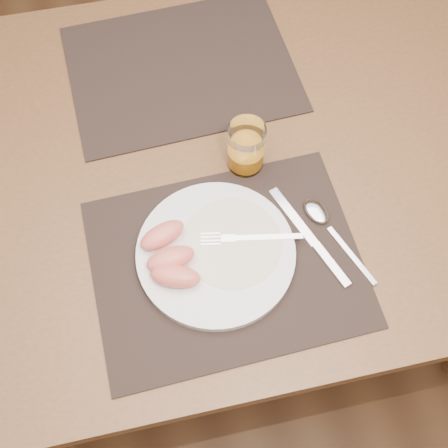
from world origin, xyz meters
The scene contains 11 objects.
ground centered at (0.00, 0.00, 0.00)m, with size 5.00×5.00×0.00m, color #56351D.
table centered at (0.00, 0.00, 0.67)m, with size 1.40×0.90×0.75m.
placemat_near centered at (-0.02, -0.22, 0.75)m, with size 0.45×0.35×0.00m, color black.
placemat_far centered at (-0.02, 0.22, 0.75)m, with size 0.45×0.35×0.00m, color black.
plate centered at (-0.03, -0.20, 0.76)m, with size 0.27×0.27×0.02m, color white.
plate_dressing centered at (0.00, -0.19, 0.77)m, with size 0.17×0.17×0.00m.
fork centered at (0.02, -0.19, 0.77)m, with size 0.17×0.05×0.00m.
knife centered at (0.14, -0.22, 0.76)m, with size 0.09×0.21×0.01m.
spoon centered at (0.16, -0.17, 0.76)m, with size 0.09×0.19×0.01m.
juice_glass centered at (0.06, -0.03, 0.80)m, with size 0.07×0.07×0.10m.
grapefruit_wedges centered at (-0.11, -0.20, 0.79)m, with size 0.10×0.14×0.03m.
Camera 1 is at (-0.10, -0.58, 1.63)m, focal length 45.00 mm.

